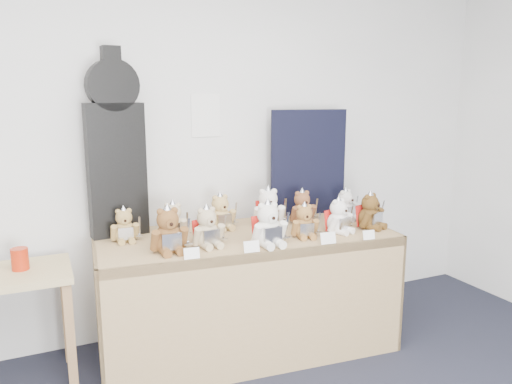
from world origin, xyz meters
name	(u,v)px	position (x,y,z in m)	size (l,w,h in m)	color
room_shell	(206,115)	(0.61, 2.49, 1.55)	(6.00, 6.00, 6.00)	silver
display_table	(250,262)	(0.70, 1.94, 0.63)	(1.98, 0.97, 0.80)	#997A4E
guitar_case	(116,146)	(-0.04, 2.33, 1.38)	(0.37, 0.14, 1.18)	black
navy_board	(309,163)	(1.35, 2.32, 1.19)	(0.59, 0.02, 0.79)	black
red_cup	(20,259)	(-0.64, 2.15, 0.77)	(0.09, 0.09, 0.13)	#B6250C
teddy_front_far_left	(168,232)	(0.15, 1.85, 0.92)	(0.25, 0.20, 0.30)	brown
teddy_front_left	(207,229)	(0.39, 1.86, 0.91)	(0.23, 0.20, 0.27)	tan
teddy_front_centre	(268,226)	(0.73, 1.73, 0.92)	(0.25, 0.21, 0.31)	silver
teddy_front_right	(305,222)	(1.02, 1.79, 0.90)	(0.20, 0.18, 0.24)	olive
teddy_front_far_right	(339,217)	(1.28, 1.79, 0.90)	(0.22, 0.20, 0.26)	white
teddy_front_end	(370,212)	(1.53, 1.80, 0.91)	(0.23, 0.21, 0.27)	brown
teddy_back_left	(173,221)	(0.26, 2.14, 0.90)	(0.21, 0.20, 0.26)	#BFAD8C
teddy_back_centre_left	(221,213)	(0.60, 2.19, 0.91)	(0.23, 0.19, 0.27)	tan
teddy_back_centre_right	(268,209)	(0.93, 2.13, 0.92)	(0.25, 0.22, 0.30)	white
teddy_back_right	(302,208)	(1.19, 2.11, 0.90)	(0.21, 0.17, 0.26)	brown
teddy_back_end	(346,206)	(1.52, 2.06, 0.90)	(0.21, 0.20, 0.25)	silver
teddy_back_far_left	(124,227)	(-0.04, 2.17, 0.89)	(0.19, 0.16, 0.24)	#A2834B
entry_card_a	(192,253)	(0.24, 1.67, 0.83)	(0.09, 0.00, 0.06)	white
entry_card_b	(252,247)	(0.58, 1.64, 0.84)	(0.09, 0.00, 0.07)	white
entry_card_c	(328,238)	(1.07, 1.60, 0.84)	(0.10, 0.00, 0.07)	white
entry_card_d	(369,235)	(1.36, 1.57, 0.83)	(0.08, 0.00, 0.06)	white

